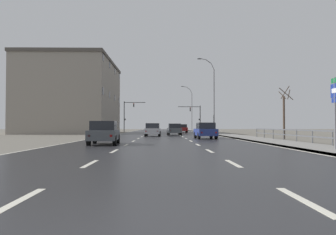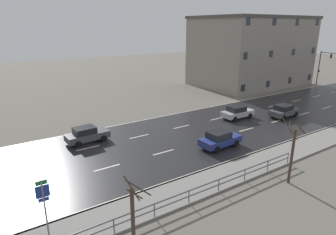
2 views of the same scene
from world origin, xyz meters
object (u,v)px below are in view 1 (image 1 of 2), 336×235
object	(u,v)px
car_near_left	(205,131)
brick_building	(73,97)
traffic_signal_left	(128,112)
car_far_left	(153,130)
car_far_right	(104,133)
traffic_signal_right	(196,115)
street_lamp_distant	(191,109)
street_lamp_midground	(213,97)
highway_sign	(335,104)
car_distant	(182,128)
car_near_right	(174,129)

from	to	relation	value
car_near_left	brick_building	distance (m)	33.38
car_near_left	brick_building	world-z (taller)	brick_building
traffic_signal_left	car_near_left	world-z (taller)	traffic_signal_left
car_far_left	car_far_right	size ratio (longest dim) A/B	0.99
car_far_right	car_near_left	size ratio (longest dim) A/B	1.01
car_far_left	brick_building	xyz separation A→B (m)	(-14.53, 18.38, 5.49)
traffic_signal_right	car_far_left	xyz separation A→B (m)	(-8.17, -28.94, -2.83)
street_lamp_distant	street_lamp_midground	bearing A→B (deg)	-89.95
traffic_signal_right	car_far_right	world-z (taller)	traffic_signal_right
traffic_signal_left	street_lamp_midground	bearing A→B (deg)	-54.17
car_far_right	highway_sign	bearing A→B (deg)	-29.62
street_lamp_distant	car_far_left	world-z (taller)	street_lamp_distant
highway_sign	car_distant	world-z (taller)	highway_sign
traffic_signal_right	traffic_signal_left	bearing A→B (deg)	-179.28
car_far_right	car_near_right	bearing A→B (deg)	73.75
highway_sign	car_far_left	size ratio (longest dim) A/B	0.87
highway_sign	street_lamp_midground	bearing A→B (deg)	91.65
street_lamp_midground	highway_sign	xyz separation A→B (m)	(0.94, -32.59, -3.19)
highway_sign	car_near_right	size ratio (longest dim) A/B	0.87
street_lamp_midground	car_far_right	bearing A→B (deg)	-113.17
traffic_signal_right	car_near_left	world-z (taller)	traffic_signal_right
car_far_right	brick_building	size ratio (longest dim) A/B	0.20
highway_sign	brick_building	bearing A→B (deg)	119.56
car_near_right	car_distant	bearing A→B (deg)	80.53
street_lamp_midground	car_near_right	world-z (taller)	street_lamp_midground
traffic_signal_left	car_near_left	size ratio (longest dim) A/B	1.53
car_far_left	car_near_right	world-z (taller)	same
car_near_right	brick_building	bearing A→B (deg)	140.50
highway_sign	car_far_left	bearing A→B (deg)	111.63
street_lamp_midground	traffic_signal_left	distance (m)	24.99
highway_sign	car_distant	xyz separation A→B (m)	(-4.59, 46.77, -1.51)
car_far_right	car_near_left	bearing A→B (deg)	48.28
car_distant	car_near_right	bearing A→B (deg)	-97.54
traffic_signal_left	car_far_right	distance (m)	46.88
car_far_right	brick_building	bearing A→B (deg)	105.13
car_near_left	car_distant	bearing A→B (deg)	88.71
car_far_right	car_near_left	world-z (taller)	same
car_far_left	traffic_signal_right	bearing A→B (deg)	75.54
street_lamp_midground	car_near_left	distance (m)	17.39
highway_sign	traffic_signal_right	size ratio (longest dim) A/B	0.66
car_far_right	car_distant	bearing A→B (deg)	76.41
street_lamp_midground	car_distant	size ratio (longest dim) A/B	2.74
street_lamp_distant	highway_sign	world-z (taller)	street_lamp_distant
car_far_left	traffic_signal_left	bearing A→B (deg)	103.11
street_lamp_midground	brick_building	distance (m)	25.14
highway_sign	brick_building	distance (m)	48.94
brick_building	traffic_signal_right	bearing A→B (deg)	24.95
traffic_signal_left	car_far_left	size ratio (longest dim) A/B	1.54
street_lamp_midground	car_far_left	world-z (taller)	street_lamp_midground
traffic_signal_right	car_far_right	xyz separation A→B (m)	(-10.89, -46.83, -2.83)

